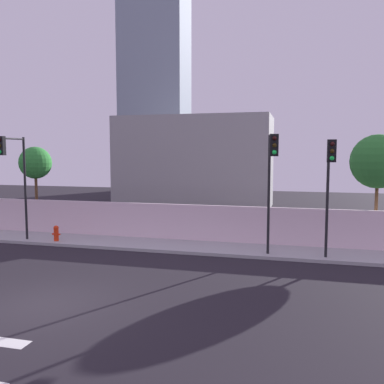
{
  "coord_description": "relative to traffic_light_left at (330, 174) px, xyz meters",
  "views": [
    {
      "loc": [
        7.34,
        -10.49,
        4.54
      ],
      "look_at": [
        2.92,
        6.5,
        2.89
      ],
      "focal_mm": 38.57,
      "sensor_mm": 36.0,
      "label": 1
    }
  ],
  "objects": [
    {
      "name": "ground_plane",
      "position": [
        -8.54,
        -7.1,
        -3.72
      ],
      "size": [
        80.0,
        80.0,
        0.0
      ],
      "primitive_type": "plane",
      "color": "black"
    },
    {
      "name": "fire_hydrant",
      "position": [
        -12.96,
        0.44,
        -3.15
      ],
      "size": [
        0.44,
        0.26,
        0.78
      ],
      "color": "red",
      "rests_on": "sidewalk"
    },
    {
      "name": "low_building_distant",
      "position": [
        -9.8,
        16.39,
        0.07
      ],
      "size": [
        12.76,
        6.0,
        7.58
      ],
      "primitive_type": "cube",
      "color": "#989898",
      "rests_on": "ground"
    },
    {
      "name": "tower_on_skyline",
      "position": [
        -17.59,
        28.39,
        11.84
      ],
      "size": [
        7.41,
        5.0,
        31.12
      ],
      "primitive_type": "cube",
      "color": "gray",
      "rests_on": "ground"
    },
    {
      "name": "traffic_light_right",
      "position": [
        -14.74,
        -0.29,
        0.2
      ],
      "size": [
        0.39,
        1.68,
        5.19
      ],
      "color": "black",
      "rests_on": "sidewalk"
    },
    {
      "name": "roadside_tree_leftmost",
      "position": [
        -16.11,
        3.39,
        0.24
      ],
      "size": [
        1.87,
        1.87,
        4.92
      ],
      "color": "brown",
      "rests_on": "ground"
    },
    {
      "name": "perimeter_wall",
      "position": [
        -8.54,
        2.39,
        -2.67
      ],
      "size": [
        36.0,
        0.18,
        1.8
      ],
      "primitive_type": "cube",
      "color": "silver",
      "rests_on": "sidewalk"
    },
    {
      "name": "traffic_light_left",
      "position": [
        0.0,
        0.0,
        0.0
      ],
      "size": [
        0.35,
        1.09,
        4.93
      ],
      "color": "black",
      "rests_on": "sidewalk"
    },
    {
      "name": "traffic_light_center",
      "position": [
        -2.33,
        -0.08,
        0.17
      ],
      "size": [
        0.49,
        1.26,
        5.17
      ],
      "color": "black",
      "rests_on": "sidewalk"
    },
    {
      "name": "sidewalk",
      "position": [
        -8.54,
        1.1,
        -3.64
      ],
      "size": [
        36.0,
        2.4,
        0.15
      ],
      "primitive_type": "cube",
      "color": "#A6A6A6",
      "rests_on": "ground"
    },
    {
      "name": "roadside_tree_midleft",
      "position": [
        2.38,
        3.39,
        0.43
      ],
      "size": [
        2.56,
        2.56,
        5.44
      ],
      "color": "brown",
      "rests_on": "ground"
    }
  ]
}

